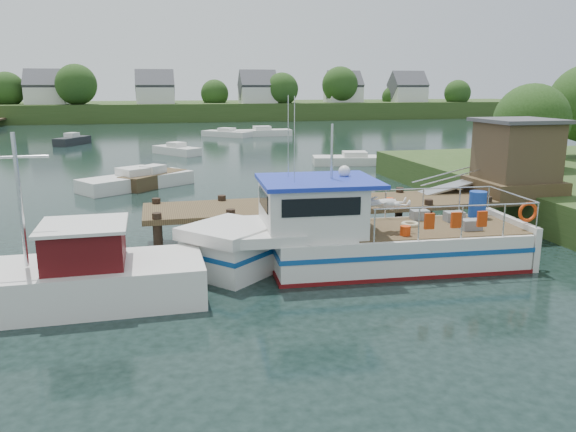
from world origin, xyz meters
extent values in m
plane|color=black|center=(0.00, 0.00, 0.00)|extent=(160.00, 160.00, 0.00)
cylinder|color=#332114|center=(14.00, 6.00, 1.52)|extent=(0.50, 0.50, 3.05)
sphere|color=#264618|center=(14.00, 6.00, 3.96)|extent=(3.90, 3.90, 3.90)
cube|color=#334B1E|center=(0.00, 84.00, 1.40)|extent=(140.00, 24.00, 3.00)
cylinder|color=#332114|center=(-28.00, 79.00, 2.10)|extent=(0.60, 0.60, 4.20)
sphere|color=#264618|center=(-28.00, 79.00, 5.21)|extent=(5.54, 5.54, 5.54)
cylinder|color=#332114|center=(-17.00, 75.00, 2.40)|extent=(0.60, 0.60, 4.80)
sphere|color=#264618|center=(-17.00, 75.00, 5.95)|extent=(6.34, 6.34, 6.34)
cylinder|color=#332114|center=(-6.00, 77.00, 1.50)|extent=(0.60, 0.60, 3.00)
sphere|color=#264618|center=(-6.00, 77.00, 3.72)|extent=(3.96, 3.96, 3.96)
cylinder|color=#332114|center=(5.00, 79.00, 1.80)|extent=(0.60, 0.60, 3.60)
sphere|color=#264618|center=(5.00, 79.00, 4.46)|extent=(4.75, 4.75, 4.75)
cylinder|color=#332114|center=(16.00, 75.00, 2.10)|extent=(0.60, 0.60, 4.20)
sphere|color=#264618|center=(16.00, 75.00, 5.21)|extent=(5.54, 5.54, 5.54)
cylinder|color=#332114|center=(27.00, 77.00, 2.40)|extent=(0.60, 0.60, 4.80)
sphere|color=#264618|center=(27.00, 77.00, 5.95)|extent=(6.34, 6.34, 6.34)
cylinder|color=#332114|center=(38.00, 79.00, 1.50)|extent=(0.60, 0.60, 3.00)
sphere|color=#264618|center=(38.00, 79.00, 3.72)|extent=(3.96, 3.96, 3.96)
cylinder|color=#332114|center=(49.00, 75.00, 1.80)|extent=(0.60, 0.60, 3.60)
sphere|color=#264618|center=(49.00, 75.00, 4.46)|extent=(4.75, 4.75, 4.75)
cube|color=silver|center=(-22.00, 78.00, 4.00)|extent=(6.00, 5.00, 3.00)
cube|color=#47474C|center=(-22.00, 78.00, 5.90)|extent=(6.20, 5.09, 5.09)
cube|color=silver|center=(-5.00, 77.00, 4.00)|extent=(6.00, 5.00, 3.00)
cube|color=#47474C|center=(-5.00, 77.00, 5.90)|extent=(6.20, 5.09, 5.09)
cube|color=silver|center=(12.00, 76.00, 4.00)|extent=(6.00, 5.00, 3.00)
cube|color=#47474C|center=(12.00, 76.00, 5.90)|extent=(6.20, 5.09, 5.09)
cube|color=silver|center=(28.00, 78.00, 4.00)|extent=(6.00, 5.00, 3.00)
cube|color=#47474C|center=(28.00, 78.00, 5.90)|extent=(6.20, 5.09, 5.09)
cube|color=silver|center=(40.00, 77.00, 4.00)|extent=(6.00, 5.00, 3.00)
cube|color=#47474C|center=(40.00, 77.00, 5.90)|extent=(6.20, 5.09, 5.09)
cube|color=#4C3B24|center=(2.00, 0.00, 1.30)|extent=(16.00, 3.00, 0.20)
cylinder|color=black|center=(-5.50, -1.30, 0.65)|extent=(0.32, 0.32, 1.90)
cylinder|color=black|center=(-5.50, 1.30, 0.65)|extent=(0.32, 0.32, 1.90)
cylinder|color=black|center=(-3.00, -1.30, 0.65)|extent=(0.32, 0.32, 1.90)
cylinder|color=black|center=(-3.00, 1.30, 0.65)|extent=(0.32, 0.32, 1.90)
cylinder|color=black|center=(-0.50, -1.30, 0.65)|extent=(0.32, 0.32, 1.90)
cylinder|color=black|center=(-0.50, 1.30, 0.65)|extent=(0.32, 0.32, 1.90)
cylinder|color=black|center=(2.00, -1.30, 0.65)|extent=(0.32, 0.32, 1.90)
cylinder|color=black|center=(2.00, 1.30, 0.65)|extent=(0.32, 0.32, 1.90)
cylinder|color=black|center=(4.50, -1.30, 0.65)|extent=(0.32, 0.32, 1.90)
cylinder|color=black|center=(4.50, 1.30, 0.65)|extent=(0.32, 0.32, 1.90)
cylinder|color=black|center=(7.00, -1.30, 0.65)|extent=(0.32, 0.32, 1.90)
cylinder|color=black|center=(7.00, 1.30, 0.65)|extent=(0.32, 0.32, 1.90)
cylinder|color=black|center=(9.50, -1.30, 0.65)|extent=(0.32, 0.32, 1.90)
cylinder|color=black|center=(9.50, 1.30, 0.65)|extent=(0.32, 0.32, 1.90)
cube|color=#4C3B24|center=(9.00, 0.00, 1.70)|extent=(3.20, 3.00, 0.60)
cube|color=#4C3C2A|center=(9.00, 0.00, 3.10)|extent=(2.60, 2.60, 2.40)
cube|color=#47474C|center=(9.00, 0.00, 4.40)|extent=(3.00, 3.00, 0.15)
cube|color=#A5A8AD|center=(6.70, 0.90, 1.65)|extent=(3.34, 0.90, 0.79)
cylinder|color=silver|center=(6.70, 0.50, 2.15)|extent=(3.34, 0.05, 0.76)
cylinder|color=silver|center=(6.70, 1.30, 2.15)|extent=(3.34, 0.05, 0.76)
cube|color=slate|center=(1.00, -1.00, 1.56)|extent=(0.60, 0.40, 0.30)
cube|color=slate|center=(2.00, -0.80, 1.56)|extent=(0.60, 0.40, 0.30)
cylinder|color=#C5370B|center=(3.00, -1.10, 1.55)|extent=(0.30, 0.30, 0.28)
cylinder|color=#163B9B|center=(0.20, 0.90, 1.84)|extent=(0.56, 0.56, 0.85)
cube|color=silver|center=(2.02, -3.78, 0.61)|extent=(8.17, 3.66, 1.23)
cube|color=silver|center=(-3.31, -3.47, 0.61)|extent=(3.20, 3.20, 1.23)
cube|color=silver|center=(-3.31, -3.47, 1.39)|extent=(3.51, 3.49, 0.37)
cube|color=silver|center=(-2.24, -3.53, 1.35)|extent=(2.31, 3.16, 0.32)
cube|color=#12478E|center=(2.02, -3.78, 0.77)|extent=(8.28, 3.71, 0.15)
cube|color=#12478E|center=(-3.31, -3.47, 0.77)|extent=(3.25, 3.25, 0.15)
cube|color=#620E0F|center=(2.02, -3.78, 0.05)|extent=(8.28, 3.69, 0.15)
cube|color=#4C3B24|center=(3.30, -3.85, 1.24)|extent=(5.92, 3.21, 0.04)
cube|color=silver|center=(6.17, -4.02, 0.72)|extent=(0.40, 3.21, 1.44)
cube|color=silver|center=(-0.75, -3.61, 2.03)|extent=(3.14, 2.94, 1.60)
cube|color=black|center=(-0.83, -5.01, 2.35)|extent=(2.35, 0.18, 0.53)
cube|color=black|center=(-0.67, -2.22, 2.35)|extent=(2.35, 0.18, 0.53)
cube|color=black|center=(-2.25, -3.53, 2.35)|extent=(0.15, 1.92, 0.53)
cube|color=#1D31B4|center=(-0.54, -3.63, 2.88)|extent=(3.80, 3.30, 0.13)
cylinder|color=silver|center=(-0.11, -3.65, 3.79)|extent=(0.09, 0.09, 1.71)
cylinder|color=silver|center=(-1.42, -4.11, 4.21)|extent=(0.03, 0.03, 2.56)
cylinder|color=silver|center=(-1.36, -3.04, 4.21)|extent=(0.03, 0.03, 2.56)
sphere|color=silver|center=(0.45, -3.26, 3.09)|extent=(0.41, 0.41, 0.38)
cylinder|color=silver|center=(3.37, -5.33, 2.24)|extent=(5.33, 0.36, 0.05)
cylinder|color=silver|center=(3.54, -2.39, 2.24)|extent=(5.33, 0.36, 0.05)
cylinder|color=silver|center=(6.15, -4.02, 2.24)|extent=(0.22, 2.93, 0.05)
cylinder|color=silver|center=(0.76, -5.18, 1.73)|extent=(0.05, 0.05, 1.01)
cylinder|color=silver|center=(0.93, -2.24, 1.73)|extent=(0.05, 0.05, 1.01)
cylinder|color=silver|center=(2.15, -5.26, 1.73)|extent=(0.05, 0.05, 1.01)
cylinder|color=silver|center=(2.32, -2.32, 1.73)|extent=(0.05, 0.05, 1.01)
cylinder|color=silver|center=(3.53, -5.34, 1.73)|extent=(0.05, 0.05, 1.01)
cylinder|color=silver|center=(3.70, -2.40, 1.73)|extent=(0.05, 0.05, 1.01)
cylinder|color=silver|center=(4.91, -5.42, 1.73)|extent=(0.05, 0.05, 1.01)
cylinder|color=silver|center=(5.09, -2.48, 1.73)|extent=(0.05, 0.05, 1.01)
cylinder|color=silver|center=(6.03, -5.48, 1.73)|extent=(0.05, 0.05, 1.01)
cylinder|color=silver|center=(6.20, -2.55, 1.73)|extent=(0.05, 0.05, 1.01)
cube|color=slate|center=(4.32, -4.55, 1.42)|extent=(0.66, 0.46, 0.34)
cube|color=slate|center=(4.39, -3.38, 1.42)|extent=(0.66, 0.46, 0.34)
cube|color=slate|center=(3.35, -2.89, 1.42)|extent=(0.61, 0.44, 0.34)
cylinder|color=#163B9B|center=(5.48, -3.02, 1.71)|extent=(0.63, 0.63, 0.94)
cylinder|color=#C5370B|center=(1.96, -4.73, 1.40)|extent=(0.34, 0.34, 0.32)
torus|color=#BFB28C|center=(2.67, -3.60, 1.30)|extent=(0.63, 0.63, 0.13)
torus|color=#C5370B|center=(6.14, -4.87, 1.81)|extent=(0.67, 0.14, 0.66)
cube|color=#C5370B|center=(2.46, -5.30, 1.81)|extent=(0.30, 0.12, 0.48)
cube|color=#C5370B|center=(3.32, -5.35, 1.81)|extent=(0.30, 0.12, 0.48)
cube|color=#C5370B|center=(4.17, -5.40, 1.81)|extent=(0.30, 0.12, 0.48)
imported|color=silver|center=(1.36, -4.06, 2.17)|extent=(0.49, 0.71, 1.88)
cube|color=silver|center=(-7.96, -5.03, 0.56)|extent=(7.32, 2.78, 1.12)
cube|color=#490C0E|center=(-7.40, -5.02, 1.63)|extent=(2.04, 2.04, 1.07)
cube|color=silver|center=(-7.40, -5.02, 2.19)|extent=(2.27, 2.27, 0.09)
cylinder|color=silver|center=(-8.85, -5.04, 2.92)|extent=(0.11, 0.11, 3.48)
cylinder|color=silver|center=(-8.85, -5.04, 4.04)|extent=(1.57, 0.09, 0.07)
cube|color=#4C3B24|center=(-5.62, 13.21, 0.40)|extent=(4.00, 4.19, 0.80)
cube|color=silver|center=(-5.62, 13.21, 1.00)|extent=(1.58, 1.59, 0.51)
cube|color=silver|center=(6.89, 45.22, 0.37)|extent=(6.87, 2.57, 0.73)
cube|color=silver|center=(6.89, 45.22, 0.92)|extent=(1.96, 1.70, 0.47)
cube|color=silver|center=(-6.58, 12.92, 0.38)|extent=(6.67, 5.47, 0.76)
cube|color=silver|center=(-6.58, 12.92, 0.96)|extent=(2.39, 2.32, 0.49)
cube|color=silver|center=(-3.67, 28.88, 0.34)|extent=(4.11, 4.84, 0.67)
cube|color=silver|center=(-3.67, 28.88, 0.84)|extent=(1.71, 1.76, 0.43)
cube|color=silver|center=(9.07, 19.41, 0.31)|extent=(6.48, 3.26, 0.62)
cube|color=silver|center=(9.07, 19.41, 0.78)|extent=(1.99, 1.79, 0.40)
cube|color=silver|center=(2.72, 45.29, 0.32)|extent=(5.69, 5.56, 0.64)
cube|color=silver|center=(2.72, 45.29, 0.80)|extent=(2.19, 2.18, 0.41)
cube|color=black|center=(-13.50, 39.61, 0.38)|extent=(3.31, 4.55, 0.76)
cube|color=silver|center=(-13.50, 39.61, 0.96)|extent=(1.49, 1.56, 0.49)
camera|label=1|loc=(-5.42, -20.22, 5.78)|focal=35.00mm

